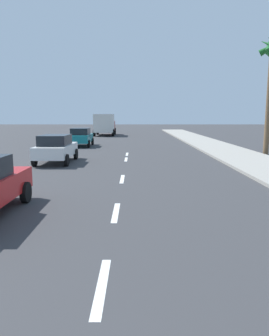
% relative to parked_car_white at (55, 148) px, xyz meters
% --- Properties ---
extents(ground_plane, '(160.00, 160.00, 0.00)m').
position_rel_parked_car_white_xyz_m(ground_plane, '(3.89, -2.23, -0.84)').
color(ground_plane, '#38383A').
extents(sidewalk_strip, '(3.60, 80.00, 0.14)m').
position_rel_parked_car_white_xyz_m(sidewalk_strip, '(11.14, -0.23, -0.77)').
color(sidewalk_strip, '#9E998E').
rests_on(sidewalk_strip, ground).
extents(lane_stripe_2, '(0.16, 1.80, 0.01)m').
position_rel_parked_car_white_xyz_m(lane_stripe_2, '(3.89, -13.24, -0.83)').
color(lane_stripe_2, white).
rests_on(lane_stripe_2, ground).
extents(lane_stripe_3, '(0.16, 1.80, 0.01)m').
position_rel_parked_car_white_xyz_m(lane_stripe_3, '(3.89, -9.40, -0.83)').
color(lane_stripe_3, white).
rests_on(lane_stripe_3, ground).
extents(lane_stripe_4, '(0.16, 1.80, 0.01)m').
position_rel_parked_car_white_xyz_m(lane_stripe_4, '(3.89, -4.73, -0.83)').
color(lane_stripe_4, white).
rests_on(lane_stripe_4, ground).
extents(lane_stripe_5, '(0.16, 1.80, 0.01)m').
position_rel_parked_car_white_xyz_m(lane_stripe_5, '(3.89, 1.33, -0.83)').
color(lane_stripe_5, white).
rests_on(lane_stripe_5, ground).
extents(lane_stripe_6, '(0.16, 1.80, 0.01)m').
position_rel_parked_car_white_xyz_m(lane_stripe_6, '(3.89, 3.99, -0.83)').
color(lane_stripe_6, white).
rests_on(lane_stripe_6, ground).
extents(parked_car_white, '(1.88, 4.03, 1.57)m').
position_rel_parked_car_white_xyz_m(parked_car_white, '(0.00, 0.00, 0.00)').
color(parked_car_white, white).
rests_on(parked_car_white, ground).
extents(parked_car_teal, '(1.87, 3.94, 1.57)m').
position_rel_parked_car_white_xyz_m(parked_car_teal, '(-0.20, 9.69, -0.00)').
color(parked_car_teal, '#14727A').
rests_on(parked_car_teal, ground).
extents(delivery_truck, '(2.71, 6.25, 2.80)m').
position_rel_parked_car_white_xyz_m(delivery_truck, '(0.46, 24.88, 0.67)').
color(delivery_truck, maroon).
rests_on(delivery_truck, ground).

